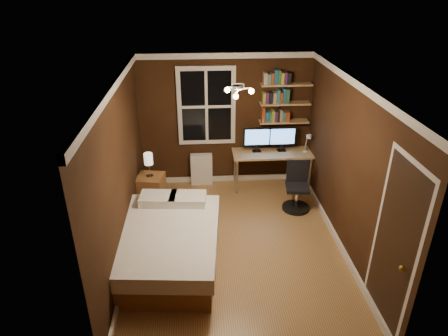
{
  "coord_description": "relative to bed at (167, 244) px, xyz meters",
  "views": [
    {
      "loc": [
        -0.51,
        -4.95,
        3.76
      ],
      "look_at": [
        -0.14,
        0.45,
        1.08
      ],
      "focal_mm": 32.0,
      "sensor_mm": 36.0,
      "label": 1
    }
  ],
  "objects": [
    {
      "name": "bookshelf_lower",
      "position": [
        2.08,
        2.3,
        0.96
      ],
      "size": [
        0.92,
        0.22,
        0.03
      ],
      "primitive_type": "cube",
      "color": "tan",
      "rests_on": "wall_back"
    },
    {
      "name": "bed",
      "position": [
        0.0,
        0.0,
        0.0
      ],
      "size": [
        1.59,
        2.09,
        0.67
      ],
      "rotation": [
        0.0,
        0.0,
        -0.09
      ],
      "color": "brown",
      "rests_on": "ground"
    },
    {
      "name": "wall_left",
      "position": [
        -0.6,
        0.32,
        0.96
      ],
      "size": [
        0.04,
        4.2,
        2.5
      ],
      "primitive_type": "cube",
      "color": "black",
      "rests_on": "ground"
    },
    {
      "name": "bedside_lamp",
      "position": [
        -0.38,
        1.59,
        0.49
      ],
      "size": [
        0.15,
        0.15,
        0.44
      ],
      "primitive_type": null,
      "color": "#EEE4CB",
      "rests_on": "nightstand"
    },
    {
      "name": "window",
      "position": [
        0.65,
        2.38,
        1.26
      ],
      "size": [
        1.06,
        0.06,
        1.46
      ],
      "primitive_type": "cube",
      "color": "silver",
      "rests_on": "wall_back"
    },
    {
      "name": "radiator",
      "position": [
        0.53,
        2.31,
        0.03
      ],
      "size": [
        0.41,
        0.15,
        0.62
      ],
      "primitive_type": "cube",
      "color": "silver",
      "rests_on": "ground"
    },
    {
      "name": "nightstand",
      "position": [
        -0.38,
        1.59,
        -0.01
      ],
      "size": [
        0.52,
        0.52,
        0.56
      ],
      "primitive_type": "cube",
      "rotation": [
        0.0,
        0.0,
        -0.17
      ],
      "color": "brown",
      "rests_on": "ground"
    },
    {
      "name": "door_knob",
      "position": [
        2.55,
        -1.53,
        0.71
      ],
      "size": [
        0.06,
        0.06,
        0.06
      ],
      "primitive_type": "sphere",
      "color": "gold",
      "rests_on": "door"
    },
    {
      "name": "books_row_middle",
      "position": [
        2.08,
        2.3,
        1.44
      ],
      "size": [
        0.48,
        0.16,
        0.23
      ],
      "primitive_type": null,
      "color": "#1B557A",
      "rests_on": "bookshelf_middle"
    },
    {
      "name": "bookshelf_middle",
      "position": [
        2.08,
        2.3,
        1.31
      ],
      "size": [
        0.92,
        0.22,
        0.03
      ],
      "primitive_type": "cube",
      "color": "tan",
      "rests_on": "wall_back"
    },
    {
      "name": "monitor_left",
      "position": [
        1.57,
        2.19,
        0.66
      ],
      "size": [
        0.51,
        0.12,
        0.47
      ],
      "primitive_type": null,
      "color": "black",
      "rests_on": "desk"
    },
    {
      "name": "ceiling",
      "position": [
        1.0,
        0.32,
        2.21
      ],
      "size": [
        3.2,
        4.2,
        0.02
      ],
      "primitive_type": "cube",
      "color": "white",
      "rests_on": "wall_back"
    },
    {
      "name": "bookshelf_upper",
      "position": [
        2.08,
        2.3,
        1.66
      ],
      "size": [
        0.92,
        0.22,
        0.03
      ],
      "primitive_type": "cube",
      "color": "tan",
      "rests_on": "wall_back"
    },
    {
      "name": "books_row_upper",
      "position": [
        2.08,
        2.3,
        1.79
      ],
      "size": [
        0.48,
        0.16,
        0.23
      ],
      "primitive_type": null,
      "color": "#2A623C",
      "rests_on": "bookshelf_upper"
    },
    {
      "name": "wall_right",
      "position": [
        2.6,
        0.32,
        0.96
      ],
      "size": [
        0.04,
        4.2,
        2.5
      ],
      "primitive_type": "cube",
      "color": "black",
      "rests_on": "ground"
    },
    {
      "name": "books_row_lower",
      "position": [
        2.08,
        2.3,
        1.09
      ],
      "size": [
        0.54,
        0.16,
        0.23
      ],
      "primitive_type": null,
      "color": "maroon",
      "rests_on": "bookshelf_lower"
    },
    {
      "name": "door",
      "position": [
        2.59,
        -1.23,
        0.74
      ],
      "size": [
        0.03,
        0.82,
        2.05
      ],
      "primitive_type": null,
      "color": "black",
      "rests_on": "ground"
    },
    {
      "name": "monitor_right",
      "position": [
        2.05,
        2.19,
        0.66
      ],
      "size": [
        0.51,
        0.12,
        0.47
      ],
      "primitive_type": null,
      "color": "black",
      "rests_on": "desk"
    },
    {
      "name": "wall_back",
      "position": [
        1.0,
        2.42,
        0.96
      ],
      "size": [
        3.2,
        0.04,
        2.5
      ],
      "primitive_type": "cube",
      "color": "black",
      "rests_on": "ground"
    },
    {
      "name": "ceiling_fixture",
      "position": [
        1.0,
        0.22,
        2.11
      ],
      "size": [
        0.44,
        0.44,
        0.18
      ],
      "primitive_type": null,
      "color": "beige",
      "rests_on": "ceiling"
    },
    {
      "name": "desk_lamp",
      "position": [
        2.48,
        2.03,
        0.64
      ],
      "size": [
        0.14,
        0.32,
        0.44
      ],
      "primitive_type": null,
      "color": "silver",
      "rests_on": "desk"
    },
    {
      "name": "floor",
      "position": [
        1.0,
        0.32,
        -0.29
      ],
      "size": [
        4.2,
        4.2,
        0.0
      ],
      "primitive_type": "plane",
      "color": "brown",
      "rests_on": "ground"
    },
    {
      "name": "office_chair",
      "position": [
        2.16,
        1.29,
        0.03
      ],
      "size": [
        0.48,
        0.48,
        0.86
      ],
      "rotation": [
        0.0,
        0.0,
        -0.12
      ],
      "color": "black",
      "rests_on": "ground"
    },
    {
      "name": "desk",
      "position": [
        1.86,
        2.12,
        0.36
      ],
      "size": [
        1.49,
        0.56,
        0.71
      ],
      "color": "tan",
      "rests_on": "ground"
    }
  ]
}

